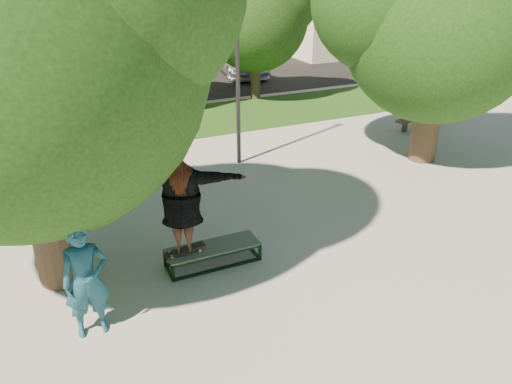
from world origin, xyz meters
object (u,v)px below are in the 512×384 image
lamppost (237,52)px  bystander (86,281)px  grind_box (213,255)px  car_silver_b (239,59)px  tree_right (438,13)px  car_silver_a (45,80)px  car_grey (101,77)px  tree_left (9,29)px  bench (421,116)px  car_dark (15,95)px

lamppost → bystander: bearing=-130.7°
grind_box → car_silver_b: (7.36, 16.08, 0.53)m
tree_right → grind_box: 8.84m
lamppost → car_silver_a: bearing=113.0°
car_silver_a → car_silver_b: bearing=14.9°
grind_box → car_silver_a: (-1.98, 15.29, 0.51)m
bystander → tree_right: bearing=19.9°
car_silver_a → tree_right: bearing=-43.1°
lamppost → car_silver_b: size_ratio=1.23×
car_silver_a → car_grey: car_silver_a is taller
tree_left → bystander: bearing=-78.2°
tree_left → bench: tree_left is taller
tree_right → lamppost: size_ratio=1.07×
car_silver_b → bystander: bearing=-111.8°
bystander → car_dark: size_ratio=0.50×
bench → car_dark: 15.20m
car_silver_a → grind_box: bearing=-72.6°
grind_box → car_silver_b: 17.70m
tree_right → grind_box: size_ratio=3.62×
car_silver_b → car_silver_a: bearing=-167.2°
car_silver_a → car_dark: size_ratio=1.06×
tree_right → car_grey: bearing=120.3°
tree_right → car_silver_a: tree_right is taller
grind_box → car_dark: size_ratio=0.47×
car_silver_b → tree_right: bearing=-81.8°
tree_right → car_dark: size_ratio=1.68×
grind_box → car_silver_a: bearing=97.4°
tree_right → car_silver_a: 16.03m
grind_box → car_dark: (-3.22, 13.18, 0.45)m
lamppost → car_silver_a: (-4.50, 10.61, -2.45)m
tree_left → tree_right: size_ratio=1.09×
tree_left → grind_box: 5.12m
tree_right → lamppost: 5.36m
lamppost → car_silver_a: lamppost is taller
grind_box → car_grey: size_ratio=0.38×
bystander → car_dark: bearing=92.1°
bystander → lamppost: bearing=48.1°
tree_left → car_silver_b: bearing=56.5°
bystander → bench: size_ratio=0.71×
car_silver_a → car_grey: size_ratio=0.88×
bystander → car_silver_a: 16.34m
tree_right → bench: bearing=47.2°
car_dark → car_silver_b: car_silver_b is taller
tree_left → car_silver_b: 18.73m
bystander → car_grey: (2.68, 16.03, -0.31)m
tree_right → car_grey: (-7.16, 12.23, -3.44)m
tree_left → bench: size_ratio=2.62×
tree_right → bystander: 11.00m
tree_left → lamppost: size_ratio=1.16×
car_grey → grind_box: bearing=-82.6°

